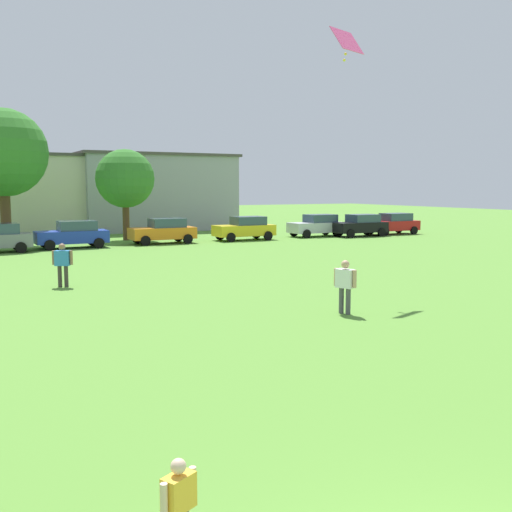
# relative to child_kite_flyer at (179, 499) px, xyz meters

# --- Properties ---
(ground_plane) EXTENTS (160.00, 160.00, 0.00)m
(ground_plane) POSITION_rel_child_kite_flyer_xyz_m (2.15, 27.55, -0.63)
(ground_plane) COLOR #568C33
(child_kite_flyer) EXTENTS (0.46, 0.33, 1.06)m
(child_kite_flyer) POSITION_rel_child_kite_flyer_xyz_m (0.00, 0.00, 0.00)
(child_kite_flyer) COLOR #4C4C51
(child_kite_flyer) RESTS_ON ground
(adult_bystander) EXTENTS (0.47, 0.72, 1.61)m
(adult_bystander) POSITION_rel_child_kite_flyer_xyz_m (8.63, 8.98, 0.33)
(adult_bystander) COLOR #4C4C51
(adult_bystander) RESTS_ON ground
(bystander_midfield) EXTENTS (0.71, 0.52, 1.65)m
(bystander_midfield) POSITION_rel_child_kite_flyer_xyz_m (2.11, 18.01, 0.35)
(bystander_midfield) COLOR #3F3833
(bystander_midfield) RESTS_ON ground
(kite) EXTENTS (1.48, 1.04, 1.17)m
(kite) POSITION_rel_child_kite_flyer_xyz_m (11.26, 12.70, 8.29)
(kite) COLOR #F24C8C
(parked_car_blue_2) EXTENTS (4.30, 2.02, 1.68)m
(parked_car_blue_2) POSITION_rel_child_kite_flyer_xyz_m (5.41, 32.86, 0.23)
(parked_car_blue_2) COLOR #1E38AD
(parked_car_blue_2) RESTS_ON ground
(parked_car_orange_3) EXTENTS (4.30, 2.02, 1.68)m
(parked_car_orange_3) POSITION_rel_child_kite_flyer_xyz_m (11.37, 33.09, 0.23)
(parked_car_orange_3) COLOR orange
(parked_car_orange_3) RESTS_ON ground
(parked_car_yellow_4) EXTENTS (4.30, 2.02, 1.68)m
(parked_car_yellow_4) POSITION_rel_child_kite_flyer_xyz_m (17.38, 32.88, 0.23)
(parked_car_yellow_4) COLOR yellow
(parked_car_yellow_4) RESTS_ON ground
(parked_car_silver_5) EXTENTS (4.30, 2.02, 1.68)m
(parked_car_silver_5) POSITION_rel_child_kite_flyer_xyz_m (23.72, 33.15, 0.23)
(parked_car_silver_5) COLOR silver
(parked_car_silver_5) RESTS_ON ground
(parked_car_black_6) EXTENTS (4.30, 2.02, 1.68)m
(parked_car_black_6) POSITION_rel_child_kite_flyer_xyz_m (26.70, 31.74, 0.23)
(parked_car_black_6) COLOR black
(parked_car_black_6) RESTS_ON ground
(parked_car_red_7) EXTENTS (4.30, 2.02, 1.68)m
(parked_car_red_7) POSITION_rel_child_kite_flyer_xyz_m (30.31, 32.14, 0.23)
(parked_car_red_7) COLOR red
(parked_car_red_7) RESTS_ON ground
(tree_right) EXTENTS (5.63, 5.63, 8.77)m
(tree_right) POSITION_rel_child_kite_flyer_xyz_m (1.93, 36.51, 5.29)
(tree_right) COLOR brown
(tree_right) RESTS_ON ground
(tree_far_right) EXTENTS (4.12, 4.12, 6.42)m
(tree_far_right) POSITION_rel_child_kite_flyer_xyz_m (9.88, 36.78, 3.71)
(tree_far_right) COLOR brown
(tree_far_right) RESTS_ON ground
(house_left) EXTENTS (13.77, 8.14, 6.64)m
(house_left) POSITION_rel_child_kite_flyer_xyz_m (15.21, 46.75, 2.70)
(house_left) COLOR #9999A3
(house_left) RESTS_ON ground
(house_right) EXTENTS (13.50, 6.68, 6.42)m
(house_right) POSITION_rel_child_kite_flyer_xyz_m (7.64, 46.75, 2.59)
(house_right) COLOR beige
(house_right) RESTS_ON ground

